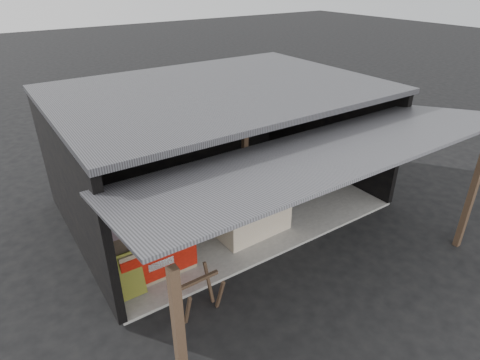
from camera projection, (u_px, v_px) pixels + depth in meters
ground at (284, 253)px, 8.51m from camera, size 80.00×80.00×0.00m
concrete_slab at (222, 202)px, 10.32m from camera, size 7.00×5.00×0.06m
shophouse at (213, 122)px, 9.59m from camera, size 7.40×7.29×3.02m
banana_table at (251, 213)px, 8.94m from camera, size 1.69×1.07×0.92m
banana_pile at (251, 191)px, 8.69m from camera, size 1.57×0.97×0.18m
white_crate at (228, 197)px, 9.48m from camera, size 0.97×0.70×1.02m
neighbor_stall at (154, 252)px, 7.70m from camera, size 1.49×0.68×1.54m
green_signboard at (127, 277)px, 7.12m from camera, size 0.59×0.24×0.88m
sawhorse at (198, 292)px, 6.82m from camera, size 0.78×0.68×0.76m
water_barrel at (269, 206)px, 9.64m from camera, size 0.32×0.32×0.47m
plastic_chair at (284, 167)px, 10.74m from camera, size 0.51×0.51×0.97m
magenta_rug at (298, 186)px, 11.00m from camera, size 1.62×1.19×0.01m
picture_frames at (170, 108)px, 11.10m from camera, size 1.62×0.04×0.46m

